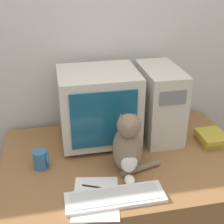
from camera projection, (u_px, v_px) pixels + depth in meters
wall_back at (108, 48)px, 1.95m from camera, size 7.00×0.05×2.50m
desk at (124, 209)px, 1.91m from camera, size 1.35×0.87×0.77m
crt_monitor at (99, 106)px, 1.80m from camera, size 0.44×0.37×0.43m
computer_tower at (159, 103)px, 1.86m from camera, size 0.21×0.39×0.43m
keyboard at (115, 197)px, 1.43m from camera, size 0.46×0.14×0.02m
cat at (128, 147)px, 1.56m from camera, size 0.27×0.26×0.35m
book_stack at (212, 138)px, 1.86m from camera, size 0.16×0.19×0.06m
pen at (96, 187)px, 1.50m from camera, size 0.13×0.06×0.01m
paper_sheet at (96, 198)px, 1.44m from camera, size 0.26×0.33×0.00m
mug at (41, 159)px, 1.62m from camera, size 0.08×0.07×0.10m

